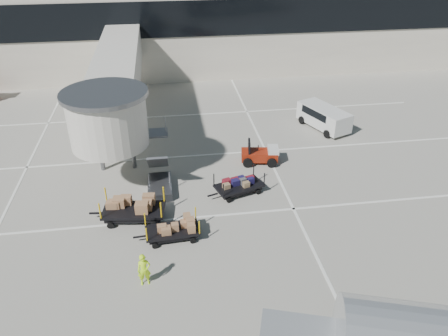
{
  "coord_description": "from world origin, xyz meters",
  "views": [
    {
      "loc": [
        -0.74,
        -17.21,
        14.45
      ],
      "look_at": [
        2.29,
        3.7,
        2.0
      ],
      "focal_mm": 35.0,
      "sensor_mm": 36.0,
      "label": 1
    }
  ],
  "objects": [
    {
      "name": "ground",
      "position": [
        0.0,
        0.0,
        0.0
      ],
      "size": [
        140.0,
        140.0,
        0.0
      ],
      "primitive_type": "plane",
      "color": "#9E9A8D",
      "rests_on": "ground"
    },
    {
      "name": "lane_markings",
      "position": [
        -0.67,
        9.33,
        0.01
      ],
      "size": [
        40.0,
        30.0,
        0.02
      ],
      "color": "silver",
      "rests_on": "ground"
    },
    {
      "name": "terminal",
      "position": [
        -0.35,
        29.94,
        4.11
      ],
      "size": [
        64.0,
        12.11,
        15.2
      ],
      "color": "beige",
      "rests_on": "ground"
    },
    {
      "name": "jet_bridge",
      "position": [
        -3.97,
        12.26,
        4.28
      ],
      "size": [
        5.7,
        20.4,
        6.03
      ],
      "color": "beige",
      "rests_on": "ground"
    },
    {
      "name": "baggage_tug",
      "position": [
        5.27,
        7.47,
        0.57
      ],
      "size": [
        2.55,
        1.85,
        1.58
      ],
      "rotation": [
        0.0,
        0.0,
        -0.15
      ],
      "color": "maroon",
      "rests_on": "ground"
    },
    {
      "name": "suitcase_cart",
      "position": [
        3.2,
        4.04,
        0.49
      ],
      "size": [
        3.49,
        2.19,
        1.35
      ],
      "rotation": [
        0.0,
        0.0,
        0.32
      ],
      "color": "black",
      "rests_on": "ground"
    },
    {
      "name": "box_cart_near",
      "position": [
        -0.81,
        0.43,
        0.53
      ],
      "size": [
        3.38,
        1.54,
        1.31
      ],
      "rotation": [
        0.0,
        0.0,
        0.07
      ],
      "color": "black",
      "rests_on": "ground"
    },
    {
      "name": "box_cart_far",
      "position": [
        -2.81,
        2.37,
        0.65
      ],
      "size": [
        4.12,
        2.02,
        1.59
      ],
      "rotation": [
        0.0,
        0.0,
        -0.12
      ],
      "color": "black",
      "rests_on": "ground"
    },
    {
      "name": "ground_worker",
      "position": [
        -2.19,
        -2.57,
        0.82
      ],
      "size": [
        0.64,
        0.46,
        1.63
      ],
      "primitive_type": "imported",
      "rotation": [
        0.0,
        0.0,
        0.13
      ],
      "color": "#B3EA18",
      "rests_on": "ground"
    },
    {
      "name": "minivan",
      "position": [
        11.14,
        12.14,
        0.99
      ],
      "size": [
        3.29,
        4.7,
        1.65
      ],
      "rotation": [
        0.0,
        0.0,
        0.39
      ],
      "color": "silver",
      "rests_on": "ground"
    }
  ]
}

